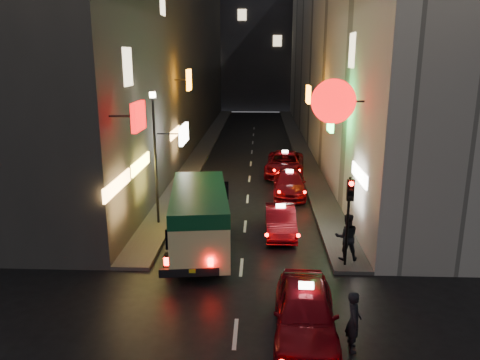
# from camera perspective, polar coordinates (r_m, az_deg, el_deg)

# --- Properties ---
(building_left) EXTENTS (7.57, 52.19, 18.00)m
(building_left) POSITION_cam_1_polar(r_m,az_deg,el_deg) (43.05, -9.53, 16.10)
(building_left) COLOR #373432
(building_left) RESTS_ON ground
(building_right) EXTENTS (8.21, 52.00, 18.00)m
(building_right) POSITION_cam_1_polar(r_m,az_deg,el_deg) (42.81, 12.82, 15.95)
(building_right) COLOR #B8B4A9
(building_right) RESTS_ON ground
(building_far) EXTENTS (30.00, 10.00, 22.00)m
(building_far) POSITION_cam_1_polar(r_m,az_deg,el_deg) (74.23, 2.03, 17.25)
(building_far) COLOR #313136
(building_far) RESTS_ON ground
(sidewalk_left) EXTENTS (1.50, 52.00, 0.15)m
(sidewalk_left) POSITION_cam_1_polar(r_m,az_deg,el_deg) (43.18, -4.14, 4.35)
(sidewalk_left) COLOR #42403D
(sidewalk_left) RESTS_ON ground
(sidewalk_right) EXTENTS (1.50, 52.00, 0.15)m
(sidewalk_right) POSITION_cam_1_polar(r_m,az_deg,el_deg) (43.05, 7.21, 4.24)
(sidewalk_right) COLOR #42403D
(sidewalk_right) RESTS_ON ground
(minibus) EXTENTS (2.96, 6.49, 2.69)m
(minibus) POSITION_cam_1_polar(r_m,az_deg,el_deg) (19.34, -4.97, -4.03)
(minibus) COLOR #ECE093
(minibus) RESTS_ON ground
(taxi_near) EXTENTS (2.59, 5.72, 1.95)m
(taxi_near) POSITION_cam_1_polar(r_m,az_deg,el_deg) (14.13, 7.97, -15.23)
(taxi_near) COLOR maroon
(taxi_near) RESTS_ON ground
(taxi_second) EXTENTS (1.94, 4.65, 1.64)m
(taxi_second) POSITION_cam_1_polar(r_m,az_deg,el_deg) (21.55, 4.95, -4.72)
(taxi_second) COLOR maroon
(taxi_second) RESTS_ON ground
(taxi_third) EXTENTS (2.19, 4.99, 1.74)m
(taxi_third) POSITION_cam_1_polar(r_m,az_deg,el_deg) (27.65, 6.05, -0.21)
(taxi_third) COLOR maroon
(taxi_third) RESTS_ON ground
(taxi_far) EXTENTS (2.81, 5.82, 1.96)m
(taxi_far) POSITION_cam_1_polar(r_m,az_deg,el_deg) (32.27, 5.48, 2.21)
(taxi_far) COLOR maroon
(taxi_far) RESTS_ON ground
(pedestrian_crossing) EXTENTS (0.45, 0.68, 2.00)m
(pedestrian_crossing) POSITION_cam_1_polar(r_m,az_deg,el_deg) (13.75, 13.72, -15.96)
(pedestrian_crossing) COLOR black
(pedestrian_crossing) RESTS_ON ground
(pedestrian_sidewalk) EXTENTS (0.82, 0.52, 2.14)m
(pedestrian_sidewalk) POSITION_cam_1_polar(r_m,az_deg,el_deg) (18.87, 12.88, -6.41)
(pedestrian_sidewalk) COLOR black
(pedestrian_sidewalk) RESTS_ON sidewalk_right
(traffic_light) EXTENTS (0.26, 0.43, 3.50)m
(traffic_light) POSITION_cam_1_polar(r_m,az_deg,el_deg) (17.77, 13.19, -2.75)
(traffic_light) COLOR black
(traffic_light) RESTS_ON sidewalk_right
(lamp_post) EXTENTS (0.28, 0.28, 6.22)m
(lamp_post) POSITION_cam_1_polar(r_m,az_deg,el_deg) (22.12, -10.30, 3.64)
(lamp_post) COLOR black
(lamp_post) RESTS_ON sidewalk_left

